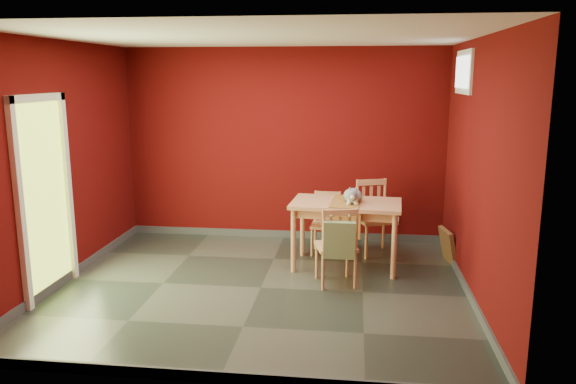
# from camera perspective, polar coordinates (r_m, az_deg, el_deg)

# --- Properties ---
(ground) EXTENTS (4.50, 4.50, 0.00)m
(ground) POSITION_cam_1_polar(r_m,az_deg,el_deg) (6.33, -2.78, -9.67)
(ground) COLOR #2D342D
(ground) RESTS_ON ground
(room_shell) EXTENTS (4.50, 4.50, 4.50)m
(room_shell) POSITION_cam_1_polar(r_m,az_deg,el_deg) (6.31, -2.78, -9.25)
(room_shell) COLOR #4C0807
(room_shell) RESTS_ON ground
(doorway) EXTENTS (0.06, 1.01, 2.13)m
(doorway) POSITION_cam_1_polar(r_m,az_deg,el_deg) (6.41, -23.55, 0.09)
(doorway) COLOR #B7D838
(doorway) RESTS_ON ground
(window) EXTENTS (0.05, 0.90, 0.50)m
(window) POSITION_cam_1_polar(r_m,az_deg,el_deg) (6.91, 17.42, 11.55)
(window) COLOR white
(window) RESTS_ON room_shell
(outlet_plate) EXTENTS (0.08, 0.02, 0.12)m
(outlet_plate) POSITION_cam_1_polar(r_m,az_deg,el_deg) (8.07, 10.91, -2.89)
(outlet_plate) COLOR silver
(outlet_plate) RESTS_ON room_shell
(dining_table) EXTENTS (1.36, 0.86, 0.82)m
(dining_table) POSITION_cam_1_polar(r_m,az_deg,el_deg) (6.82, 5.92, -1.83)
(dining_table) COLOR tan
(dining_table) RESTS_ON ground
(table_runner) EXTENTS (0.40, 0.75, 0.37)m
(table_runner) POSITION_cam_1_polar(r_m,az_deg,el_deg) (6.70, 5.91, -1.70)
(table_runner) COLOR #926025
(table_runner) RESTS_ON dining_table
(chair_far_left) EXTENTS (0.40, 0.40, 0.81)m
(chair_far_left) POSITION_cam_1_polar(r_m,az_deg,el_deg) (7.42, 3.91, -3.09)
(chair_far_left) COLOR tan
(chair_far_left) RESTS_ON ground
(chair_far_right) EXTENTS (0.57, 0.57, 0.97)m
(chair_far_right) POSITION_cam_1_polar(r_m,az_deg,el_deg) (7.47, 8.78, -2.47)
(chair_far_right) COLOR tan
(chair_far_right) RESTS_ON ground
(chair_near) EXTENTS (0.52, 0.52, 0.91)m
(chair_near) POSITION_cam_1_polar(r_m,az_deg,el_deg) (6.29, 4.98, -5.39)
(chair_near) COLOR tan
(chair_near) RESTS_ON ground
(tote_bag) EXTENTS (0.34, 0.20, 0.47)m
(tote_bag) POSITION_cam_1_polar(r_m,az_deg,el_deg) (6.04, 5.27, -4.86)
(tote_bag) COLOR #748957
(tote_bag) RESTS_ON chair_near
(cat) EXTENTS (0.41, 0.51, 0.23)m
(cat) POSITION_cam_1_polar(r_m,az_deg,el_deg) (6.78, 6.59, -0.07)
(cat) COLOR slate
(cat) RESTS_ON table_runner
(picture_frame) EXTENTS (0.21, 0.44, 0.43)m
(picture_frame) POSITION_cam_1_polar(r_m,az_deg,el_deg) (7.35, 15.92, -5.29)
(picture_frame) COLOR brown
(picture_frame) RESTS_ON ground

